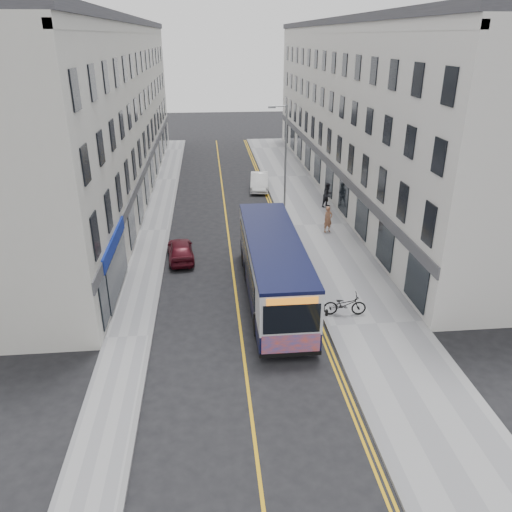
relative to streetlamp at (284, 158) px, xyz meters
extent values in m
plane|color=black|center=(-4.17, -14.00, -4.38)|extent=(140.00, 140.00, 0.00)
cube|color=gray|center=(2.08, -2.00, -4.32)|extent=(4.50, 64.00, 0.12)
cube|color=gray|center=(-9.17, -2.00, -4.32)|extent=(2.00, 64.00, 0.12)
cube|color=slate|center=(-0.17, -2.00, -4.32)|extent=(0.18, 64.00, 0.13)
cube|color=slate|center=(-8.17, -2.00, -4.32)|extent=(0.18, 64.00, 0.13)
cube|color=#CB9312|center=(-4.17, -2.00, -4.38)|extent=(0.12, 64.00, 0.01)
cube|color=#CB9312|center=(-0.62, -2.00, -4.38)|extent=(0.10, 64.00, 0.01)
cube|color=#CB9312|center=(-0.42, -2.00, -4.38)|extent=(0.10, 64.00, 0.01)
cube|color=silver|center=(7.33, 7.00, 2.12)|extent=(6.00, 46.00, 13.00)
cube|color=beige|center=(-13.17, 7.00, 2.12)|extent=(6.00, 46.00, 13.00)
cylinder|color=gray|center=(0.08, 0.00, -0.38)|extent=(0.14, 0.14, 8.00)
cylinder|color=gray|center=(-0.42, 0.00, 3.52)|extent=(1.00, 0.08, 0.08)
cube|color=gray|center=(-0.92, 0.00, 3.47)|extent=(0.50, 0.18, 0.12)
cube|color=black|center=(-2.32, -12.10, -3.57)|extent=(2.53, 11.14, 0.91)
cube|color=silver|center=(-2.32, -12.10, -2.21)|extent=(2.53, 11.14, 1.82)
cube|color=black|center=(-2.32, -12.10, -1.21)|extent=(2.55, 11.14, 0.16)
cube|color=black|center=(-3.60, -11.49, -2.41)|extent=(0.04, 8.71, 1.16)
cube|color=black|center=(-1.03, -11.49, -2.41)|extent=(0.04, 8.71, 1.16)
cube|color=black|center=(-2.32, -17.69, -2.31)|extent=(2.28, 0.04, 1.27)
cube|color=#FA4915|center=(-2.32, -17.69, -3.52)|extent=(2.38, 0.04, 0.96)
cube|color=orange|center=(-2.32, -17.70, -1.50)|extent=(2.02, 0.04, 0.28)
cylinder|color=black|center=(-3.46, -15.44, -3.88)|extent=(0.28, 1.01, 1.01)
cylinder|color=black|center=(-1.17, -15.44, -3.88)|extent=(0.28, 1.01, 1.01)
cylinder|color=black|center=(-3.46, -9.87, -3.88)|extent=(0.28, 1.01, 1.01)
cylinder|color=black|center=(-1.17, -9.87, -3.88)|extent=(0.28, 1.01, 1.01)
cylinder|color=black|center=(-3.46, -8.05, -3.88)|extent=(0.28, 1.01, 1.01)
cylinder|color=black|center=(-1.17, -8.05, -3.88)|extent=(0.28, 1.01, 1.01)
imported|color=black|center=(0.80, -14.29, -3.73)|extent=(2.07, 0.88, 1.06)
imported|color=#9C6547|center=(2.51, -3.48, -3.38)|extent=(0.75, 0.62, 1.77)
imported|color=black|center=(3.72, 1.87, -3.33)|extent=(1.14, 1.07, 1.86)
imported|color=white|center=(-0.97, 7.44, -3.68)|extent=(1.95, 4.40, 1.40)
imported|color=#4A0C16|center=(-7.16, -6.85, -3.76)|extent=(1.84, 3.81, 1.25)
camera|label=1|loc=(-5.35, -34.30, 7.84)|focal=35.00mm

